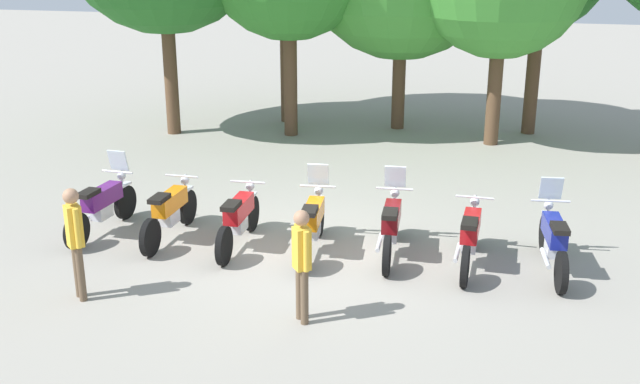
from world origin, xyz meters
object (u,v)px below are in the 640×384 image
motorcycle_2 (239,218)px  motorcycle_4 (391,225)px  person_1 (75,235)px  motorcycle_1 (170,211)px  motorcycle_5 (470,236)px  person_0 (302,258)px  motorcycle_3 (313,222)px  motorcycle_0 (102,205)px  motorcycle_6 (553,240)px

motorcycle_2 → motorcycle_4: motorcycle_4 is taller
motorcycle_4 → person_1: bearing=118.9°
motorcycle_1 → motorcycle_5: size_ratio=1.00×
motorcycle_4 → person_0: person_0 is taller
motorcycle_3 → motorcycle_4: same height
motorcycle_2 → motorcycle_5: size_ratio=1.00×
motorcycle_0 → person_1: size_ratio=1.29×
motorcycle_6 → person_1: person_1 is taller
motorcycle_2 → person_1: bearing=145.2°
motorcycle_4 → person_0: bearing=158.2°
motorcycle_1 → motorcycle_3: (2.57, 0.04, 0.01)m
motorcycle_4 → person_0: size_ratio=1.35×
motorcycle_1 → motorcycle_6: size_ratio=1.00×
motorcycle_2 → motorcycle_3: 1.29m
motorcycle_6 → person_0: person_0 is taller
person_1 → motorcycle_0: bearing=64.9°
motorcycle_0 → person_0: size_ratio=1.35×
motorcycle_4 → motorcycle_5: bearing=-100.6°
motorcycle_3 → motorcycle_6: 3.86m
motorcycle_2 → person_0: 2.96m
motorcycle_6 → motorcycle_1: bearing=85.2°
motorcycle_4 → motorcycle_5: motorcycle_4 is taller
motorcycle_3 → person_0: 2.50m
motorcycle_5 → motorcycle_3: bearing=92.3°
motorcycle_0 → motorcycle_3: same height
person_1 → motorcycle_2: bearing=10.2°
motorcycle_6 → motorcycle_5: bearing=89.1°
motorcycle_0 → person_0: person_0 is taller
motorcycle_5 → motorcycle_6: bearing=-82.8°
motorcycle_0 → motorcycle_4: same height
motorcycle_5 → person_1: person_1 is taller
motorcycle_0 → motorcycle_3: 3.86m
motorcycle_0 → motorcycle_5: (6.43, 0.11, -0.01)m
motorcycle_0 → motorcycle_6: 7.72m
motorcycle_0 → motorcycle_5: bearing=-86.1°
motorcycle_1 → person_0: bearing=-128.4°
motorcycle_1 → person_0: size_ratio=1.35×
motorcycle_0 → motorcycle_6: bearing=-85.2°
motorcycle_0 → person_1: (1.01, -2.47, 0.47)m
motorcycle_0 → motorcycle_1: size_ratio=1.00×
motorcycle_1 → motorcycle_5: 5.15m
motorcycle_2 → motorcycle_3: size_ratio=1.00×
person_1 → motorcycle_3: bearing=-5.7°
motorcycle_1 → motorcycle_4: 3.86m
motorcycle_2 → person_0: size_ratio=1.35×
motorcycle_6 → person_1: size_ratio=1.29×
motorcycle_6 → person_1: 7.25m
motorcycle_1 → motorcycle_3: motorcycle_3 is taller
motorcycle_3 → person_0: bearing=-175.0°
motorcycle_0 → motorcycle_2: motorcycle_0 is taller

